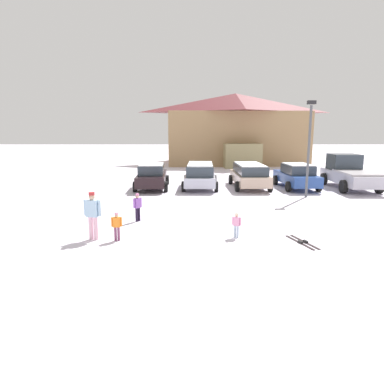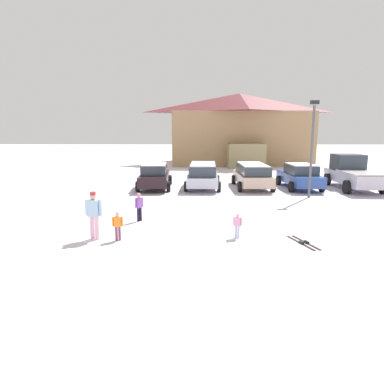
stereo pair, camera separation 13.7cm
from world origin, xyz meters
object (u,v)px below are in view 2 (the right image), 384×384
(ski_lodge, at_px, (239,128))
(parked_beige_suv, at_px, (252,175))
(parked_black_sedan, at_px, (155,176))
(pair_of_skis, at_px, (303,243))
(lamp_post, at_px, (312,144))
(skier_child_in_purple_jacket, at_px, (139,206))
(skier_adult_in_blue_parka, at_px, (94,213))
(parked_silver_wagon, at_px, (203,175))
(skier_child_in_pink_snowsuit, at_px, (237,224))
(pickup_truck, at_px, (352,173))
(skier_child_in_orange_jacket, at_px, (118,225))
(parked_blue_hatchback, at_px, (300,176))

(ski_lodge, height_order, parked_beige_suv, ski_lodge)
(parked_black_sedan, height_order, pair_of_skis, parked_black_sedan)
(parked_black_sedan, distance_m, pair_of_skis, 12.66)
(parked_beige_suv, distance_m, lamp_post, 4.68)
(skier_child_in_purple_jacket, relative_size, skier_adult_in_blue_parka, 0.70)
(parked_silver_wagon, distance_m, skier_child_in_pink_snowsuit, 10.54)
(skier_child_in_purple_jacket, bearing_deg, pickup_truck, 33.47)
(parked_beige_suv, distance_m, skier_child_in_pink_snowsuit, 10.76)
(skier_child_in_purple_jacket, relative_size, lamp_post, 0.22)
(lamp_post, bearing_deg, skier_adult_in_blue_parka, -142.44)
(skier_child_in_orange_jacket, height_order, skier_child_in_pink_snowsuit, skier_child_in_orange_jacket)
(ski_lodge, bearing_deg, skier_child_in_pink_snowsuit, -96.79)
(parked_silver_wagon, relative_size, skier_child_in_pink_snowsuit, 5.38)
(skier_child_in_purple_jacket, bearing_deg, pair_of_skis, -24.72)
(parked_black_sedan, relative_size, parked_blue_hatchback, 1.05)
(parked_black_sedan, relative_size, skier_child_in_pink_snowsuit, 5.35)
(parked_beige_suv, bearing_deg, parked_blue_hatchback, -2.92)
(skier_child_in_orange_jacket, bearing_deg, skier_child_in_pink_snowsuit, 4.73)
(skier_child_in_pink_snowsuit, distance_m, pair_of_skis, 2.27)
(parked_silver_wagon, distance_m, pair_of_skis, 11.52)
(pickup_truck, bearing_deg, skier_child_in_purple_jacket, -146.53)
(parked_silver_wagon, bearing_deg, skier_child_in_pink_snowsuit, -84.40)
(ski_lodge, height_order, skier_child_in_pink_snowsuit, ski_lodge)
(skier_child_in_pink_snowsuit, height_order, skier_adult_in_blue_parka, skier_adult_in_blue_parka)
(ski_lodge, bearing_deg, skier_child_in_orange_jacket, -104.94)
(parked_beige_suv, relative_size, lamp_post, 0.91)
(skier_child_in_purple_jacket, height_order, pair_of_skis, skier_child_in_purple_jacket)
(parked_blue_hatchback, xyz_separation_m, skier_child_in_orange_jacket, (-9.33, -10.72, -0.25))
(skier_child_in_orange_jacket, xyz_separation_m, pair_of_skis, (6.27, -0.21, -0.54))
(parked_beige_suv, xyz_separation_m, pickup_truck, (6.38, -0.17, 0.13))
(ski_lodge, xyz_separation_m, pickup_truck, (5.32, -16.91, -2.89))
(parked_blue_hatchback, height_order, skier_adult_in_blue_parka, skier_adult_in_blue_parka)
(parked_beige_suv, bearing_deg, skier_adult_in_blue_parka, -123.60)
(parked_beige_suv, xyz_separation_m, skier_adult_in_blue_parka, (-7.14, -10.75, 0.08))
(parked_beige_suv, height_order, skier_child_in_purple_jacket, parked_beige_suv)
(ski_lodge, relative_size, parked_blue_hatchback, 3.45)
(skier_adult_in_blue_parka, bearing_deg, pair_of_skis, -2.71)
(parked_beige_suv, height_order, lamp_post, lamp_post)
(parked_beige_suv, bearing_deg, ski_lodge, 86.37)
(parked_beige_suv, height_order, pickup_truck, pickup_truck)
(skier_child_in_orange_jacket, distance_m, skier_adult_in_blue_parka, 0.93)
(skier_child_in_pink_snowsuit, bearing_deg, skier_child_in_purple_jacket, 150.06)
(parked_beige_suv, distance_m, parked_blue_hatchback, 3.03)
(pickup_truck, xyz_separation_m, skier_adult_in_blue_parka, (-13.52, -10.58, -0.05))
(skier_adult_in_blue_parka, xyz_separation_m, lamp_post, (9.82, 7.55, 2.04))
(skier_child_in_purple_jacket, distance_m, pair_of_skis, 6.59)
(parked_beige_suv, bearing_deg, skier_child_in_orange_jacket, -120.11)
(parked_beige_suv, bearing_deg, lamp_post, -50.11)
(parked_black_sedan, height_order, skier_child_in_pink_snowsuit, parked_black_sedan)
(pickup_truck, bearing_deg, parked_silver_wagon, 179.29)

